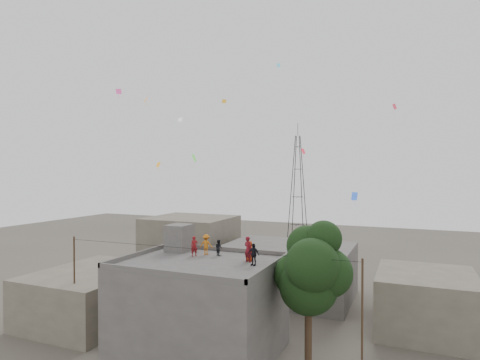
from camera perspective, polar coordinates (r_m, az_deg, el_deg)
The scene contains 18 objects.
ground at distance 29.20m, azimuth -5.72°, elevation -23.25°, with size 140.00×140.00×0.00m, color #464139.
main_building at distance 28.09m, azimuth -5.73°, elevation -17.57°, with size 10.00×8.00×6.10m.
parapet at distance 27.23m, azimuth -5.74°, elevation -11.18°, with size 10.00×8.00×0.30m.
stair_head_box at distance 30.87m, azimuth -8.65°, elevation -8.12°, with size 1.60×1.80×2.00m, color #514E4B.
neighbor_west at distance 36.19m, azimuth -20.09°, elevation -15.08°, with size 8.00×10.00×4.00m, color #5E574A.
neighbor_north at distance 40.00m, azimuth 6.86°, elevation -12.72°, with size 12.00×9.00×5.00m, color #514E4B.
neighbor_northwest at distance 46.26m, azimuth -7.04°, elevation -9.57°, with size 9.00×8.00×7.00m, color #5E574A.
neighbor_east at distance 34.74m, azimuth 24.96°, elevation -15.46°, with size 7.00×8.00×4.40m, color #5E574A.
tree at distance 25.23m, azimuth 10.14°, elevation -12.52°, with size 4.90×4.60×9.10m.
utility_line at distance 26.57m, azimuth -6.10°, elevation -16.90°, with size 20.12×0.62×7.40m.
transmission_tower at distance 65.58m, azimuth 8.20°, elevation -1.54°, with size 2.97×2.97×20.01m.
person_red_adult at distance 26.90m, azimuth 1.15°, elevation -9.81°, with size 0.62×0.40×1.69m, color maroon.
person_orange_child at distance 27.25m, azimuth 1.38°, elevation -10.04°, with size 0.66×0.43×1.35m, color red.
person_dark_child at distance 28.98m, azimuth -3.04°, elevation -9.58°, with size 0.55×0.43×1.14m, color black.
person_dark_adult at distance 25.96m, azimuth 1.93°, elevation -10.53°, with size 0.83×0.34×1.41m, color black.
person_orange_adult at distance 29.29m, azimuth -4.84°, elevation -9.13°, with size 0.96×0.55×1.48m, color #C96E17.
person_red_child at distance 28.89m, azimuth -6.51°, elevation -9.35°, with size 0.51×0.34×1.41m, color maroon.
kites at distance 33.79m, azimuth -0.05°, elevation 7.70°, with size 21.03×14.36×12.88m.
Camera 1 is at (12.85, -23.31, 12.01)m, focal length 30.00 mm.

